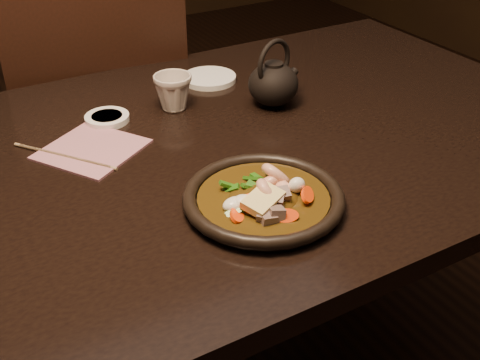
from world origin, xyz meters
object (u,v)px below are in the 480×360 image
plate (263,199)px  tea_cup (173,91)px  teapot (274,82)px  table (198,182)px  chair (100,126)px

plate → tea_cup: bearing=86.0°
tea_cup → teapot: 0.21m
plate → table: bearing=92.1°
table → chair: (-0.01, 0.60, -0.14)m
table → teapot: 0.27m
tea_cup → table: bearing=-101.6°
plate → teapot: bearing=55.0°
tea_cup → teapot: teapot is taller
table → teapot: (0.23, 0.09, 0.13)m
teapot → table: bearing=-176.5°
plate → teapot: teapot is taller
table → tea_cup: (0.04, 0.18, 0.12)m
table → chair: size_ratio=1.64×
table → teapot: teapot is taller
table → tea_cup: 0.21m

